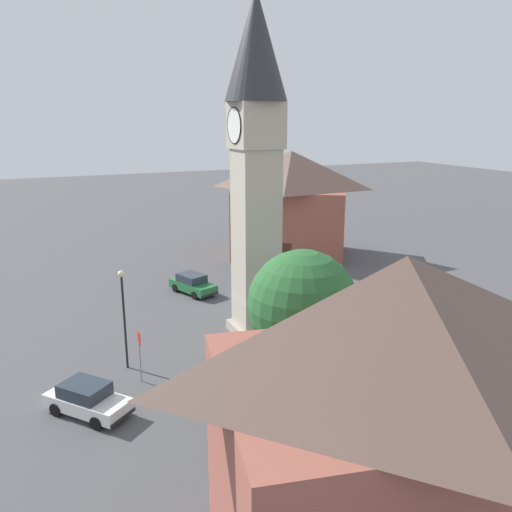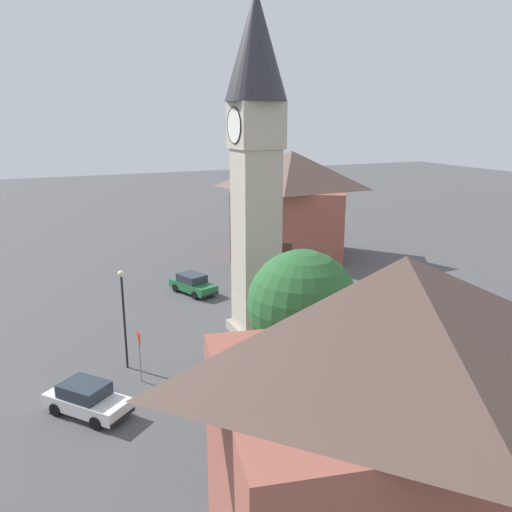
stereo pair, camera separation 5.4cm
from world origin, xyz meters
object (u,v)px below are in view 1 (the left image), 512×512
Objects in this scene: car_blue_kerb at (274,284)px; car_white_side at (87,399)px; lamp_post at (123,305)px; clock_tower at (256,142)px; building_terrace_right at (395,421)px; pedestrian at (325,296)px; car_silver_kerb at (371,349)px; road_sign at (139,348)px; car_red_corner at (193,284)px; building_shop_left at (291,203)px; tree at (302,305)px.

car_white_side is at bearing -52.42° from car_blue_kerb.
lamp_post is at bearing 146.91° from car_white_side.
clock_tower is at bearing 100.12° from lamp_post.
building_terrace_right reaches higher than car_blue_kerb.
pedestrian reaches higher than car_white_side.
clock_tower is 13.65m from car_silver_kerb.
road_sign reaches higher than car_blue_kerb.
clock_tower is at bearing -146.23° from car_silver_kerb.
road_sign is (12.51, -6.73, 1.14)m from car_red_corner.
car_silver_kerb is at bearing 33.77° from clock_tower.
building_shop_left is at bearing 163.28° from car_silver_kerb.
road_sign is at bearing -119.74° from tree.
car_white_side is 5.53m from lamp_post.
lamp_post is at bearing -169.19° from road_sign.
pedestrian is at bearing -18.50° from building_shop_left.
building_terrace_right is (24.55, -8.20, 4.33)m from car_blue_kerb.
clock_tower is 4.62× the size of car_red_corner.
car_silver_kerb is at bearing 76.53° from road_sign.
car_blue_kerb is 16.03m from road_sign.
lamp_post is (7.99, -12.92, 2.93)m from car_blue_kerb.
pedestrian is at bearing 109.92° from road_sign.
car_red_corner is (-2.62, -5.83, 0.00)m from car_blue_kerb.
clock_tower reaches higher than pedestrian.
pedestrian is 0.30× the size of lamp_post.
tree is 0.62× the size of building_terrace_right.
building_terrace_right is (18.08, -3.76, -6.96)m from clock_tower.
road_sign reaches higher than car_silver_kerb.
road_sign reaches higher than car_red_corner.
building_shop_left reaches higher than car_silver_kerb.
building_shop_left is 26.72m from lamp_post.
clock_tower is at bearing -34.44° from car_blue_kerb.
car_silver_kerb is 0.36× the size of building_terrace_right.
lamp_post is (-16.56, -4.72, -1.40)m from building_terrace_right.
car_white_side is (14.53, -9.65, 0.00)m from car_red_corner.
car_blue_kerb is 0.37× the size of building_terrace_right.
car_blue_kerb is 5.02m from pedestrian.
clock_tower is 21.07m from building_shop_left.
car_silver_kerb is 1.50× the size of road_sign.
car_white_side is at bearing -33.09° from lamp_post.
tree reaches higher than car_white_side.
car_blue_kerb is 0.98× the size of car_red_corner.
building_shop_left is at bearing 146.29° from car_blue_kerb.
lamp_post is at bearing -110.89° from car_silver_kerb.
clock_tower reaches higher than road_sign.
car_red_corner is at bearing 146.41° from car_white_side.
building_terrace_right reaches higher than tree.
building_terrace_right is (12.63, 7.28, 4.33)m from car_white_side.
clock_tower is 12.79m from pedestrian.
car_silver_kerb is 8.39m from pedestrian.
lamp_post is at bearing -77.37° from pedestrian.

